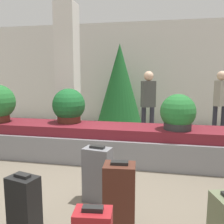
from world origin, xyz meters
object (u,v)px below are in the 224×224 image
Objects in this scene: suitcase_1 at (97,175)px; potted_plant_1 at (178,113)px; traveler_2 at (148,99)px; potted_plant_0 at (69,106)px; pillar at (68,73)px; suitcase_7 at (24,206)px; suitcase_8 at (119,200)px; decorated_tree at (120,83)px; traveler_1 at (220,98)px.

potted_plant_1 is (1.02, 1.46, 0.58)m from suitcase_1.
potted_plant_1 is 0.37× the size of traveler_2.
pillar is at bearing 111.80° from potted_plant_0.
potted_plant_1 reaches higher than suitcase_7.
pillar is at bearing 112.99° from suitcase_8.
potted_plant_1 is at bearing -62.53° from decorated_tree.
suitcase_8 is 2.76m from potted_plant_0.
decorated_tree is at bearing 94.59° from suitcase_8.
suitcase_8 is (0.38, -0.61, 0.02)m from suitcase_1.
suitcase_7 is 5.26m from decorated_tree.
potted_plant_1 is 3.31m from decorated_tree.
traveler_2 is 1.54m from decorated_tree.
decorated_tree is (0.99, 1.53, -0.29)m from pillar.
potted_plant_0 is 2.07m from traveler_2.
suitcase_8 is 0.31× the size of decorated_tree.
suitcase_1 is (1.49, -2.85, -1.26)m from pillar.
traveler_1 is 1.00× the size of traveler_2.
traveler_2 is (-1.74, -0.54, -0.00)m from traveler_1.
suitcase_8 is at bearing -159.21° from traveler_1.
suitcase_1 is at bearing 70.48° from suitcase_7.
potted_plant_0 is 0.40× the size of traveler_2.
pillar reaches higher than decorated_tree.
suitcase_1 is 1.87m from potted_plant_1.
potted_plant_1 is 0.37× the size of traveler_1.
suitcase_1 is at bearing 116.95° from suitcase_8.
traveler_2 is at bearing 91.26° from suitcase_7.
suitcase_7 is at bearing -90.38° from decorated_tree.
potted_plant_1 is at bearing 67.46° from suitcase_8.
potted_plant_0 reaches higher than suitcase_8.
potted_plant_0 is 0.27× the size of decorated_tree.
decorated_tree reaches higher than traveler_2.
pillar is at bearing -122.93° from decorated_tree.
suitcase_8 is 2.23m from potted_plant_1.
suitcase_7 is at bearing -75.28° from pillar.
potted_plant_1 is 0.25× the size of decorated_tree.
traveler_1 is at bearing 73.91° from suitcase_7.
suitcase_1 is 4.51m from decorated_tree.
suitcase_7 is 4.14m from traveler_2.
pillar is 1.84m from decorated_tree.
pillar is at bearing 126.93° from suitcase_1.
decorated_tree is at bearing 78.93° from potted_plant_0.
decorated_tree reaches higher than potted_plant_1.
pillar is at bearing -18.85° from traveler_2.
traveler_1 is (2.15, 3.73, 0.64)m from suitcase_1.
pillar reaches higher than traveler_2.
suitcase_1 is at bearing 53.86° from traveler_2.
decorated_tree is at bearing 105.87° from suitcase_1.
suitcase_1 is 3.27m from traveler_2.
suitcase_7 is 2.61m from potted_plant_0.
suitcase_7 is 0.95× the size of potted_plant_0.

